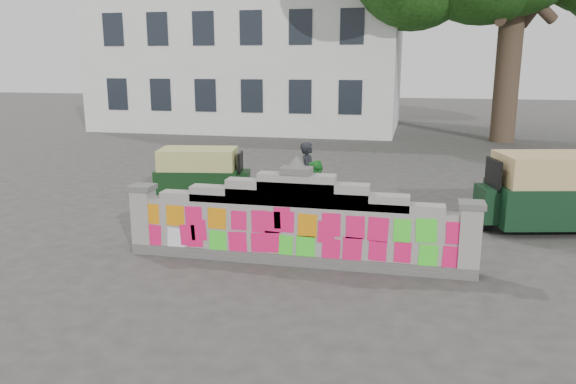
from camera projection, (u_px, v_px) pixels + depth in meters
name	position (u px, v px, depth m)	size (l,w,h in m)	color
ground	(296.00, 263.00, 10.37)	(100.00, 100.00, 0.00)	#383533
parapet_wall	(296.00, 224.00, 10.20)	(6.48, 0.44, 2.01)	#4C4C49
building	(256.00, 55.00, 31.85)	(16.00, 10.00, 8.90)	silver
cyclist_bike	(308.00, 199.00, 13.27)	(0.61, 1.76, 0.92)	black
cyclist_rider	(308.00, 186.00, 13.19)	(0.57, 0.38, 1.57)	black
pedestrian	(314.00, 193.00, 12.65)	(0.72, 0.56, 1.48)	green
rickshaw_left	(201.00, 173.00, 14.93)	(2.59, 1.52, 1.39)	black
rickshaw_right	(551.00, 191.00, 12.22)	(3.16, 2.00, 1.69)	black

